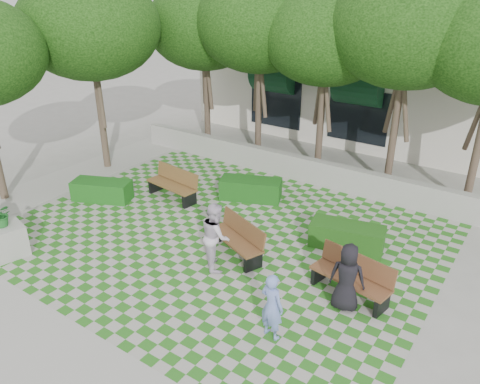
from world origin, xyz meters
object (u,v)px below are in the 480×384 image
Objects in this scene: planter_front at (5,234)px; hedge_west at (102,190)px; bench_east at (352,277)px; hedge_east at (347,236)px; bench_west at (173,184)px; hedge_midleft at (251,189)px; person_white at (216,236)px; bench_mid at (237,239)px; person_blue at (272,306)px; person_dark at (347,277)px.

hedge_west is at bearing 99.46° from planter_front.
hedge_east is at bearing 126.44° from bench_east.
bench_west is 1.00× the size of hedge_midleft.
bench_west is at bearing 10.67° from person_white.
bench_east is at bearing 22.82° from bench_mid.
hedge_west is (-1.89, -1.49, -0.16)m from bench_west.
hedge_west is (-5.74, 0.21, -0.14)m from bench_mid.
person_white reaches higher than hedge_midleft.
bench_west reaches higher than bench_east.
bench_mid is 5.74m from hedge_west.
person_white is at bearing -77.74° from bench_mid.
person_blue reaches higher than bench_mid.
planter_front reaches higher than bench_mid.
bench_mid is 4.21m from bench_west.
planter_front is (-8.35, -3.63, 0.14)m from bench_east.
planter_front reaches higher than hedge_midleft.
person_dark is at bearing 20.20° from planter_front.
hedge_east is at bearing 12.73° from hedge_west.
bench_mid reaches higher than hedge_east.
person_white reaches higher than hedge_west.
hedge_west is 1.25× the size of planter_front.
person_white reaches higher than bench_west.
bench_east is 1.00× the size of bench_west.
planter_front reaches higher than bench_east.
bench_mid is 1.00× the size of hedge_east.
bench_mid is at bearing -168.14° from bench_east.
person_white is (-0.13, -0.78, 0.42)m from bench_mid.
bench_east is 5.77m from hedge_midleft.
bench_mid reaches higher than hedge_west.
bench_west is 2.41m from hedge_west.
bench_mid is at bearing -20.89° from person_dark.
bench_west reaches higher than hedge_midleft.
hedge_midleft is 1.31× the size of planter_front.
hedge_east is 8.24m from hedge_west.
hedge_midleft is 1.05× the size of hedge_west.
person_dark is (0.89, 1.75, 0.05)m from person_blue.
hedge_west is (-4.10, -2.92, -0.02)m from hedge_midleft.
bench_east is at bearing -99.68° from person_blue.
person_dark reaches higher than hedge_east.
person_blue reaches higher than bench_east.
hedge_east is (6.15, 0.32, -0.15)m from bench_west.
person_dark reaches higher than person_blue.
bench_mid is at bearing -55.06° from person_white.
person_blue is at bearing -16.58° from hedge_west.
planter_front is (-3.47, -6.70, 0.28)m from hedge_midleft.
bench_west is 1.02× the size of hedge_east.
bench_west is 1.31× the size of planter_front.
person_blue is at bearing -52.80° from hedge_midleft.
person_blue reaches higher than bench_west.
bench_east is 1.24× the size of person_dark.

